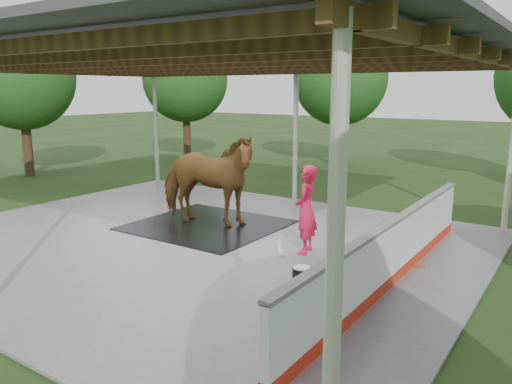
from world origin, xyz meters
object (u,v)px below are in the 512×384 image
Objects in this scene: dasher_board at (392,254)px; wash_bucket at (302,275)px; handler at (306,210)px; horse at (206,180)px.

dasher_board is 24.40× the size of wash_bucket.
handler is at bearing 116.45° from wash_bucket.
handler is 5.54× the size of wash_bucket.
horse is 3.05m from handler.
handler is (-2.03, 0.65, 0.36)m from dasher_board.
dasher_board is 4.41× the size of handler.
horse reaches higher than dasher_board.
horse reaches higher than wash_bucket.
horse is 8.08× the size of wash_bucket.
handler reaches higher than wash_bucket.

